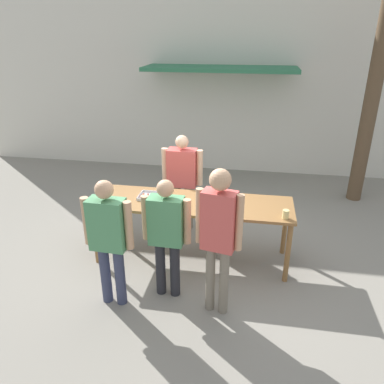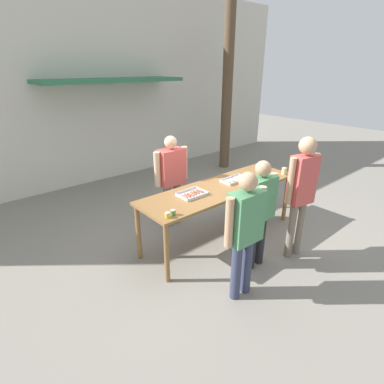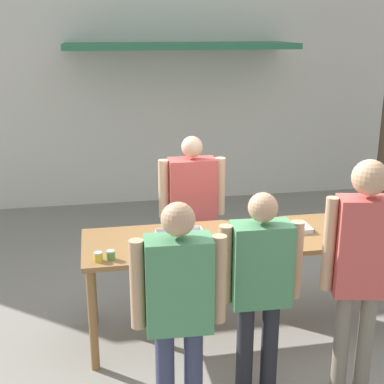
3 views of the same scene
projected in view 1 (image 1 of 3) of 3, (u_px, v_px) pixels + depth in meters
name	position (u px, v px, depth m)	size (l,w,h in m)	color
ground_plane	(192.00, 257.00, 5.64)	(24.00, 24.00, 0.00)	gray
building_facade_back	(222.00, 73.00, 8.33)	(12.00, 1.11, 4.50)	beige
serving_table	(192.00, 208.00, 5.31)	(2.82, 0.84, 0.92)	brown
food_tray_sausages	(153.00, 197.00, 5.39)	(0.41, 0.31, 0.04)	silver
food_tray_buns	(217.00, 201.00, 5.25)	(0.46, 0.25, 0.06)	silver
condiment_jar_mustard	(98.00, 202.00, 5.18)	(0.07, 0.07, 0.08)	gold
condiment_jar_ketchup	(105.00, 202.00, 5.18)	(0.07, 0.07, 0.08)	#567A38
beer_cup	(286.00, 214.00, 4.78)	(0.08, 0.08, 0.12)	#DBC67A
person_server_behind_table	(182.00, 175.00, 6.12)	(0.68, 0.26, 1.63)	#756B5B
person_customer_holding_hotdog	(109.00, 234.00, 4.34)	(0.61, 0.25, 1.64)	#333851
person_customer_with_cup	(219.00, 229.00, 4.14)	(0.53, 0.28, 1.83)	#756B5B
person_customer_waiting_in_line	(167.00, 230.00, 4.50)	(0.60, 0.24, 1.58)	#232328
utility_pole	(382.00, 44.00, 6.44)	(1.10, 0.27, 5.72)	brown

